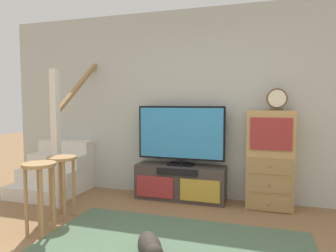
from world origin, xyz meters
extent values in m
cube|color=#B2B7B2|center=(0.00, 2.46, 1.35)|extent=(6.40, 0.12, 2.70)
cube|color=#423833|center=(-0.30, 2.20, 0.24)|extent=(1.27, 0.36, 0.49)
cube|color=maroon|center=(-0.62, 2.01, 0.21)|extent=(0.53, 0.02, 0.29)
cube|color=#B79333|center=(0.02, 2.01, 0.21)|extent=(0.53, 0.02, 0.29)
cube|color=black|center=(-0.30, 2.01, 0.43)|extent=(0.57, 0.02, 0.09)
cube|color=black|center=(-0.30, 2.22, 0.50)|extent=(0.36, 0.22, 0.02)
cylinder|color=black|center=(-0.30, 2.22, 0.54)|extent=(0.05, 0.05, 0.06)
cube|color=black|center=(-0.30, 2.22, 0.95)|extent=(1.24, 0.05, 0.75)
cube|color=#338CCC|center=(-0.30, 2.19, 0.95)|extent=(1.19, 0.01, 0.70)
cube|color=tan|center=(0.89, 2.21, 0.64)|extent=(0.58, 0.34, 1.27)
cube|color=#9C7949|center=(0.89, 2.03, 0.12)|extent=(0.53, 0.02, 0.20)
sphere|color=olive|center=(0.89, 2.01, 0.12)|extent=(0.03, 0.03, 0.03)
cube|color=#9C7949|center=(0.89, 2.03, 0.35)|extent=(0.53, 0.02, 0.20)
sphere|color=olive|center=(0.89, 2.01, 0.35)|extent=(0.03, 0.03, 0.03)
cube|color=#9C7949|center=(0.89, 2.03, 0.58)|extent=(0.53, 0.02, 0.20)
sphere|color=olive|center=(0.89, 2.01, 0.58)|extent=(0.03, 0.03, 0.03)
cube|color=maroon|center=(0.89, 2.03, 0.99)|extent=(0.49, 0.02, 0.40)
cube|color=#4C3823|center=(0.96, 2.19, 1.28)|extent=(0.15, 0.08, 0.02)
cylinder|color=brown|center=(0.96, 2.19, 1.42)|extent=(0.25, 0.04, 0.25)
cylinder|color=beige|center=(0.96, 2.16, 1.42)|extent=(0.22, 0.01, 0.22)
cube|color=silver|center=(-2.25, 1.53, 0.10)|extent=(0.90, 0.26, 0.19)
cube|color=silver|center=(-2.25, 1.79, 0.19)|extent=(0.90, 0.26, 0.38)
cube|color=silver|center=(-2.25, 2.05, 0.29)|extent=(0.90, 0.26, 0.57)
cube|color=silver|center=(-2.25, 2.31, 0.38)|extent=(0.90, 0.26, 0.76)
cube|color=silver|center=(-2.25, 2.57, 0.47)|extent=(0.90, 0.26, 0.95)
cube|color=silver|center=(-1.75, 1.40, 0.90)|extent=(0.09, 0.09, 1.80)
cube|color=#9E7547|center=(-1.75, 2.05, 1.70)|extent=(0.06, 1.33, 0.99)
cylinder|color=#A37A4C|center=(-1.49, 0.57, 0.36)|extent=(0.04, 0.04, 0.72)
cylinder|color=#A37A4C|center=(-1.30, 0.57, 0.36)|extent=(0.04, 0.04, 0.72)
cylinder|color=#A37A4C|center=(-1.49, 0.75, 0.36)|extent=(0.04, 0.04, 0.72)
cylinder|color=#A37A4C|center=(-1.30, 0.75, 0.36)|extent=(0.04, 0.04, 0.72)
cylinder|color=#A37A4C|center=(-1.40, 0.66, 0.74)|extent=(0.34, 0.34, 0.03)
cylinder|color=#A37A4C|center=(-1.55, 1.02, 0.35)|extent=(0.04, 0.04, 0.70)
cylinder|color=#A37A4C|center=(-1.37, 1.02, 0.35)|extent=(0.04, 0.04, 0.70)
cylinder|color=#A37A4C|center=(-1.55, 1.21, 0.35)|extent=(0.04, 0.04, 0.70)
cylinder|color=#A37A4C|center=(-1.37, 1.21, 0.35)|extent=(0.04, 0.04, 0.70)
cylinder|color=#A37A4C|center=(-1.46, 1.11, 0.72)|extent=(0.34, 0.34, 0.03)
ellipsoid|color=#332D28|center=(-0.13, 0.52, 0.11)|extent=(0.40, 0.48, 0.22)
cylinder|color=#332D28|center=(-0.24, 0.70, 0.08)|extent=(0.08, 0.10, 0.16)
camera|label=1|loc=(0.78, -1.88, 1.37)|focal=32.39mm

